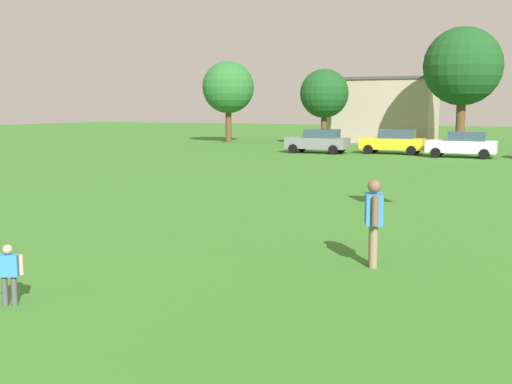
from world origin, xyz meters
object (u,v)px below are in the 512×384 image
object	(u,v)px
adult_bystander	(374,215)
parked_car_yellow_1	(394,141)
tree_center	(324,94)
tree_far_left	(228,88)
parked_car_white_2	(463,144)
tree_far_right	(463,67)
child_kite_flyer	(9,270)
parked_car_gray_0	(318,141)

from	to	relation	value
adult_bystander	parked_car_yellow_1	size ratio (longest dim) A/B	0.41
parked_car_yellow_1	tree_center	world-z (taller)	tree_center
tree_far_left	adult_bystander	bearing A→B (deg)	-59.74
parked_car_white_2	tree_center	xyz separation A→B (m)	(-12.38, 9.32, 3.46)
parked_car_yellow_1	tree_far_left	bearing A→B (deg)	-26.87
adult_bystander	parked_car_white_2	size ratio (longest dim) A/B	0.41
parked_car_white_2	parked_car_yellow_1	bearing A→B (deg)	-16.00
tree_far_left	tree_center	bearing A→B (deg)	-4.15
parked_car_white_2	tree_far_right	size ratio (longest dim) A/B	0.46
child_kite_flyer	tree_center	size ratio (longest dim) A/B	0.16
tree_center	tree_far_left	bearing A→B (deg)	175.85
parked_car_gray_0	adult_bystander	bearing A→B (deg)	110.61
parked_car_yellow_1	parked_car_gray_0	bearing A→B (deg)	15.11
tree_far_left	parked_car_gray_0	bearing A→B (deg)	-39.65
adult_bystander	parked_car_white_2	distance (m)	30.12
parked_car_white_2	tree_far_right	bearing A→B (deg)	-82.18
tree_center	tree_far_right	world-z (taller)	tree_far_right
parked_car_white_2	tree_center	bearing A→B (deg)	-36.97
adult_bystander	tree_far_left	bearing A→B (deg)	12.19
tree_center	tree_far_right	xyz separation A→B (m)	(11.18, -0.62, 1.93)
child_kite_flyer	tree_far_left	bearing A→B (deg)	85.98
parked_car_yellow_1	parked_car_white_2	bearing A→B (deg)	164.00
child_kite_flyer	parked_car_white_2	world-z (taller)	parked_car_white_2
parked_car_gray_0	tree_center	size ratio (longest dim) A/B	0.67
child_kite_flyer	tree_far_left	size ratio (longest dim) A/B	0.14
tree_far_left	tree_center	distance (m)	9.45
parked_car_yellow_1	tree_far_right	world-z (taller)	tree_far_right
adult_bystander	parked_car_yellow_1	world-z (taller)	adult_bystander
parked_car_yellow_1	tree_center	distance (m)	11.59
tree_far_left	parked_car_white_2	bearing A→B (deg)	-24.66
parked_car_gray_0	tree_far_left	xyz separation A→B (m)	(-12.07, 10.00, 4.12)
tree_center	child_kite_flyer	bearing A→B (deg)	-78.25
adult_bystander	parked_car_gray_0	size ratio (longest dim) A/B	0.41
adult_bystander	tree_center	xyz separation A→B (m)	(-13.98, 39.40, 3.26)
tree_far_right	tree_center	bearing A→B (deg)	176.81
parked_car_gray_0	tree_far_right	xyz separation A→B (m)	(8.52, 8.70, 5.39)
parked_car_white_2	parked_car_gray_0	bearing A→B (deg)	0.01
adult_bystander	tree_far_left	world-z (taller)	tree_far_left
child_kite_flyer	adult_bystander	distance (m)	6.88
parked_car_yellow_1	tree_center	xyz separation A→B (m)	(-7.67, 7.97, 3.46)
parked_car_white_2	tree_center	distance (m)	15.87
parked_car_white_2	adult_bystander	bearing A→B (deg)	93.05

